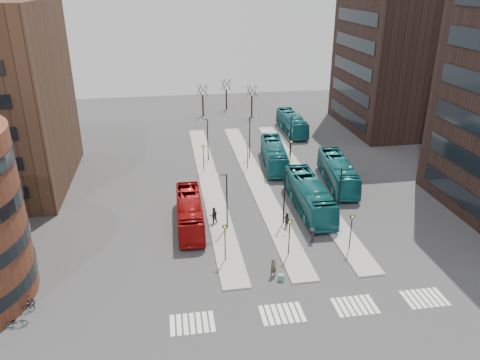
{
  "coord_description": "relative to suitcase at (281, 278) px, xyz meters",
  "views": [
    {
      "loc": [
        -8.94,
        -24.45,
        24.06
      ],
      "look_at": [
        -1.87,
        19.09,
        5.0
      ],
      "focal_mm": 35.0,
      "sensor_mm": 36.0,
      "label": 1
    }
  ],
  "objects": [
    {
      "name": "ground",
      "position": [
        0.03,
        -8.25,
        -0.3
      ],
      "size": [
        160.0,
        160.0,
        0.0
      ],
      "primitive_type": "plane",
      "color": "#2F3032",
      "rests_on": "ground"
    },
    {
      "name": "island_left",
      "position": [
        -3.97,
        21.75,
        -0.22
      ],
      "size": [
        2.5,
        45.0,
        0.15
      ],
      "primitive_type": "cube",
      "color": "gray",
      "rests_on": "ground"
    },
    {
      "name": "island_mid",
      "position": [
        2.03,
        21.75,
        -0.22
      ],
      "size": [
        2.5,
        45.0,
        0.15
      ],
      "primitive_type": "cube",
      "color": "gray",
      "rests_on": "ground"
    },
    {
      "name": "island_right",
      "position": [
        8.03,
        21.75,
        -0.22
      ],
      "size": [
        2.5,
        45.0,
        0.15
      ],
      "primitive_type": "cube",
      "color": "gray",
      "rests_on": "ground"
    },
    {
      "name": "suitcase",
      "position": [
        0.0,
        0.0,
        0.0
      ],
      "size": [
        0.54,
        0.46,
        0.59
      ],
      "primitive_type": "cube",
      "rotation": [
        0.0,
        0.0,
        -0.2
      ],
      "color": "navy",
      "rests_on": "ground"
    },
    {
      "name": "red_bus",
      "position": [
        -7.14,
        11.22,
        1.22
      ],
      "size": [
        2.75,
        10.96,
        3.04
      ],
      "primitive_type": "imported",
      "rotation": [
        0.0,
        0.0,
        -0.02
      ],
      "color": "#950B0B",
      "rests_on": "ground"
    },
    {
      "name": "teal_bus_a",
      "position": [
        6.31,
        12.78,
        1.43
      ],
      "size": [
        3.12,
        12.47,
        3.46
      ],
      "primitive_type": "imported",
      "rotation": [
        0.0,
        0.0,
        -0.02
      ],
      "color": "#135D61",
      "rests_on": "ground"
    },
    {
      "name": "teal_bus_b",
      "position": [
        5.48,
        26.57,
        1.31
      ],
      "size": [
        4.02,
        11.8,
        3.22
      ],
      "primitive_type": "imported",
      "rotation": [
        0.0,
        0.0,
        -0.12
      ],
      "color": "#145E64",
      "rests_on": "ground"
    },
    {
      "name": "teal_bus_c",
      "position": [
        11.92,
        18.96,
        1.36
      ],
      "size": [
        4.13,
        12.11,
        3.31
      ],
      "primitive_type": "imported",
      "rotation": [
        0.0,
        0.0,
        -0.12
      ],
      "color": "#146168",
      "rests_on": "ground"
    },
    {
      "name": "teal_bus_d",
      "position": [
        11.96,
        41.16,
        1.29
      ],
      "size": [
        2.78,
        11.44,
        3.18
      ],
      "primitive_type": "imported",
      "rotation": [
        0.0,
        0.0,
        0.01
      ],
      "color": "#156169",
      "rests_on": "ground"
    },
    {
      "name": "traveller",
      "position": [
        -0.52,
        0.76,
        0.58
      ],
      "size": [
        0.74,
        0.59,
        1.75
      ],
      "primitive_type": "imported",
      "rotation": [
        0.0,
        0.0,
        0.31
      ],
      "color": "#48412B",
      "rests_on": "ground"
    },
    {
      "name": "commuter_a",
      "position": [
        -4.62,
        11.12,
        0.64
      ],
      "size": [
        0.95,
        0.76,
        1.88
      ],
      "primitive_type": "imported",
      "rotation": [
        0.0,
        0.0,
        3.2
      ],
      "color": "black",
      "rests_on": "ground"
    },
    {
      "name": "commuter_b",
      "position": [
        2.78,
        8.84,
        0.59
      ],
      "size": [
        0.82,
        1.13,
        1.78
      ],
      "primitive_type": "imported",
      "rotation": [
        0.0,
        0.0,
        1.99
      ],
      "color": "black",
      "rests_on": "ground"
    },
    {
      "name": "commuter_c",
      "position": [
        4.54,
        5.79,
        0.47
      ],
      "size": [
        0.57,
        0.99,
        1.53
      ],
      "primitive_type": "imported",
      "rotation": [
        0.0,
        0.0,
        4.71
      ],
      "color": "black",
      "rests_on": "ground"
    },
    {
      "name": "bicycle_near",
      "position": [
        -20.97,
        -2.48,
        0.1
      ],
      "size": [
        1.54,
        0.57,
        0.8
      ],
      "primitive_type": "imported",
      "rotation": [
        0.0,
        0.0,
        1.6
      ],
      "color": "gray",
      "rests_on": "ground"
    },
    {
      "name": "bicycle_mid",
      "position": [
        -20.97,
        -0.07,
        0.17
      ],
      "size": [
        1.57,
        0.55,
        0.93
      ],
      "primitive_type": "imported",
      "rotation": [
        0.0,
        0.0,
        1.5
      ],
      "color": "gray",
      "rests_on": "ground"
    },
    {
      "name": "bicycle_far",
      "position": [
        -20.97,
        -0.89,
        0.18
      ],
      "size": [
        1.9,
        0.96,
        0.96
      ],
      "primitive_type": "imported",
      "rotation": [
        0.0,
        0.0,
        1.75
      ],
      "color": "gray",
      "rests_on": "ground"
    },
    {
      "name": "crosswalk_stripes",
      "position": [
        1.78,
        -4.25,
        -0.29
      ],
      "size": [
        22.35,
        2.4,
        0.01
      ],
      "color": "silver",
      "rests_on": "ground"
    },
    {
      "name": "tower_far",
      "position": [
        32.01,
        41.75,
        14.7
      ],
      "size": [
        20.12,
        20.0,
        30.0
      ],
      "color": "black",
      "rests_on": "ground"
    },
    {
      "name": "sign_poles",
      "position": [
        1.63,
        14.75,
        2.11
      ],
      "size": [
        12.45,
        22.12,
        3.65
      ],
      "color": "black",
      "rests_on": "ground"
    },
    {
      "name": "lamp_posts",
      "position": [
        2.67,
        19.75,
        3.28
      ],
      "size": [
        14.04,
        20.24,
        6.12
      ],
      "color": "black",
      "rests_on": "ground"
    },
    {
      "name": "bare_trees",
      "position": [
        2.7,
        54.41,
        2.43
      ],
      "size": [
        10.97,
        8.14,
        5.9
      ],
      "color": "black",
      "rests_on": "ground"
    }
  ]
}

